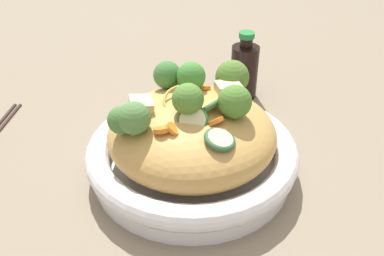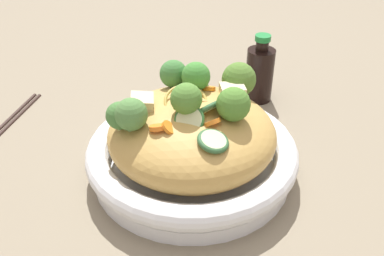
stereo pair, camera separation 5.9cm
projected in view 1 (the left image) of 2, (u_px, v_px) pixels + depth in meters
The scene contains 8 objects.
ground_plane at pixel (192, 171), 0.63m from camera, with size 3.00×3.00×0.00m, color gray.
serving_bowl at pixel (192, 156), 0.62m from camera, with size 0.30×0.30×0.06m.
noodle_heap at pixel (192, 133), 0.60m from camera, with size 0.23×0.23×0.10m.
broccoli_florets at pixel (192, 92), 0.58m from camera, with size 0.20×0.17×0.07m.
carrot_coins at pixel (189, 117), 0.56m from camera, with size 0.10×0.13×0.02m.
zucchini_slices at pixel (203, 110), 0.57m from camera, with size 0.09×0.18×0.04m.
chicken_chunks at pixel (189, 99), 0.59m from camera, with size 0.16×0.09×0.03m.
soy_sauce_bottle at pixel (244, 70), 0.79m from camera, with size 0.05×0.05×0.13m.
Camera 1 is at (0.01, 0.49, 0.41)m, focal length 40.21 mm.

